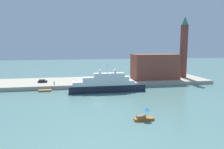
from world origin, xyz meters
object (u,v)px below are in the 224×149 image
large_yacht (106,84)px  small_motorboat (144,115)px  person_figure (54,83)px  mooring_bollard (93,83)px  harbor_building (155,67)px  parked_car (43,81)px  bell_tower (184,45)px  work_barge (45,91)px

large_yacht → small_motorboat: bearing=-83.4°
person_figure → mooring_bollard: (15.71, -0.98, -0.39)m
harbor_building → parked_car: bearing=-178.9°
large_yacht → mooring_bollard: size_ratio=40.21×
bell_tower → person_figure: bearing=-171.0°
small_motorboat → bell_tower: bearing=53.4°
parked_car → bell_tower: bearing=2.6°
work_barge → person_figure: bearing=56.5°
small_motorboat → parked_car: 56.68m
large_yacht → harbor_building: (26.38, 17.68, 4.60)m
work_barge → person_figure: (3.10, 4.69, 2.00)m
work_barge → harbor_building: harbor_building is taller
work_barge → small_motorboat: bearing=-54.4°
work_barge → harbor_building: size_ratio=0.22×
bell_tower → person_figure: bell_tower is taller
bell_tower → parked_car: (-67.49, -3.07, -15.54)m
small_motorboat → harbor_building: 54.97m
large_yacht → bell_tower: 48.86m
large_yacht → parked_car: (-25.32, 16.67, -0.72)m
large_yacht → bell_tower: bearing=25.1°
harbor_building → bell_tower: (15.79, 2.06, 10.22)m
large_yacht → small_motorboat: 32.26m
harbor_building → large_yacht: bearing=-146.2°
harbor_building → mooring_bollard: 32.28m
work_barge → bell_tower: size_ratio=0.16×
parked_car → mooring_bollard: 22.48m
parked_car → person_figure: size_ratio=2.41×
small_motorboat → harbor_building: size_ratio=0.22×
small_motorboat → work_barge: (-26.71, 37.25, -0.89)m
large_yacht → work_barge: 23.74m
large_yacht → harbor_building: bearing=33.8°
small_motorboat → mooring_bollard: (-7.90, 40.96, 0.72)m
small_motorboat → work_barge: size_ratio=0.99×
work_barge → parked_car: bearing=101.4°
harbor_building → mooring_bollard: harbor_building is taller
large_yacht → parked_car: size_ratio=7.41×
large_yacht → work_barge: (-23.01, 5.24, -2.55)m
work_barge → large_yacht: bearing=-12.8°
small_motorboat → mooring_bollard: bearing=100.9°
large_yacht → person_figure: size_ratio=17.85×
large_yacht → person_figure: (-19.91, 9.93, -0.55)m
person_figure → work_barge: bearing=-123.5°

